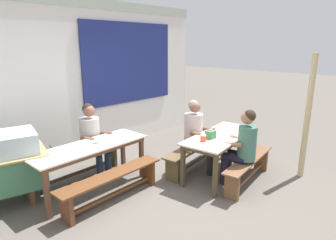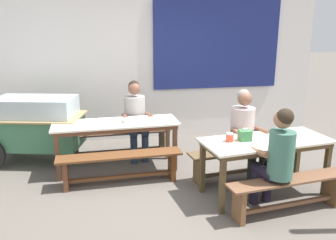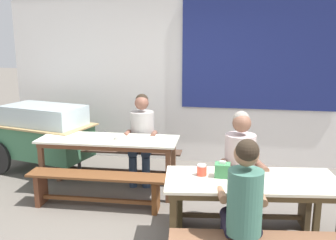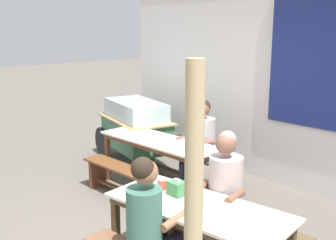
{
  "view_description": "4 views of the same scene",
  "coord_description": "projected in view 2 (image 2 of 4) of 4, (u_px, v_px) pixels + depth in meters",
  "views": [
    {
      "loc": [
        -3.03,
        -2.66,
        2.21
      ],
      "look_at": [
        0.1,
        0.32,
        1.06
      ],
      "focal_mm": 30.83,
      "sensor_mm": 36.0,
      "label": 1
    },
    {
      "loc": [
        -1.06,
        -4.01,
        2.13
      ],
      "look_at": [
        -0.25,
        0.26,
        0.93
      ],
      "focal_mm": 38.01,
      "sensor_mm": 36.0,
      "label": 2
    },
    {
      "loc": [
        0.73,
        -3.49,
        2.01
      ],
      "look_at": [
        -0.02,
        0.62,
        1.09
      ],
      "focal_mm": 40.05,
      "sensor_mm": 36.0,
      "label": 3
    },
    {
      "loc": [
        3.15,
        -2.53,
        2.21
      ],
      "look_at": [
        -0.35,
        0.69,
        1.14
      ],
      "focal_mm": 44.32,
      "sensor_mm": 36.0,
      "label": 4
    }
  ],
  "objects": [
    {
      "name": "person_center_facing",
      "position": [
        136.0,
        115.0,
        5.67
      ],
      "size": [
        0.47,
        0.55,
        1.25
      ],
      "color": "#26364D",
      "rests_on": "ground_plane"
    },
    {
      "name": "dining_table_far",
      "position": [
        116.0,
        127.0,
        5.18
      ],
      "size": [
        1.83,
        0.67,
        0.73
      ],
      "color": "silver",
      "rests_on": "ground_plane"
    },
    {
      "name": "bench_far_back",
      "position": [
        114.0,
        140.0,
        5.76
      ],
      "size": [
        1.82,
        0.32,
        0.42
      ],
      "color": "#4A3428",
      "rests_on": "ground_plane"
    },
    {
      "name": "tissue_box",
      "position": [
        245.0,
        135.0,
        4.35
      ],
      "size": [
        0.14,
        0.13,
        0.15
      ],
      "color": "#3C824C",
      "rests_on": "dining_table_near"
    },
    {
      "name": "dining_table_near",
      "position": [
        266.0,
        145.0,
        4.42
      ],
      "size": [
        1.69,
        0.89,
        0.73
      ],
      "color": "beige",
      "rests_on": "ground_plane"
    },
    {
      "name": "food_cart",
      "position": [
        36.0,
        124.0,
        5.5
      ],
      "size": [
        1.85,
        1.14,
        1.03
      ],
      "color": "#3E7752",
      "rests_on": "ground_plane"
    },
    {
      "name": "soup_bowl",
      "position": [
        127.0,
        120.0,
        5.18
      ],
      "size": [
        0.15,
        0.15,
        0.05
      ],
      "primitive_type": "cylinder",
      "color": "silver",
      "rests_on": "dining_table_far"
    },
    {
      "name": "ground_plane",
      "position": [
        191.0,
        195.0,
        4.55
      ],
      "size": [
        40.0,
        40.0,
        0.0
      ],
      "primitive_type": "plane",
      "color": "#645C54"
    },
    {
      "name": "backdrop_wall",
      "position": [
        162.0,
        52.0,
        6.51
      ],
      "size": [
        6.02,
        0.23,
        3.05
      ],
      "color": "white",
      "rests_on": "ground_plane"
    },
    {
      "name": "bench_near_back",
      "position": [
        243.0,
        158.0,
        4.98
      ],
      "size": [
        1.62,
        0.51,
        0.42
      ],
      "color": "brown",
      "rests_on": "ground_plane"
    },
    {
      "name": "condiment_jar",
      "position": [
        230.0,
        137.0,
        4.32
      ],
      "size": [
        0.09,
        0.09,
        0.11
      ],
      "color": "#E44B36",
      "rests_on": "dining_table_near"
    },
    {
      "name": "person_right_near_table",
      "position": [
        245.0,
        132.0,
        4.8
      ],
      "size": [
        0.49,
        0.6,
        1.27
      ],
      "color": "#212723",
      "rests_on": "ground_plane"
    },
    {
      "name": "bench_near_front",
      "position": [
        289.0,
        191.0,
        4.05
      ],
      "size": [
        1.53,
        0.45,
        0.42
      ],
      "color": "brown",
      "rests_on": "ground_plane"
    },
    {
      "name": "bench_far_front",
      "position": [
        120.0,
        164.0,
        4.8
      ],
      "size": [
        1.69,
        0.35,
        0.42
      ],
      "color": "brown",
      "rests_on": "ground_plane"
    },
    {
      "name": "person_near_front",
      "position": [
        277.0,
        155.0,
        3.96
      ],
      "size": [
        0.44,
        0.52,
        1.26
      ],
      "color": "#201D30",
      "rests_on": "ground_plane"
    }
  ]
}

